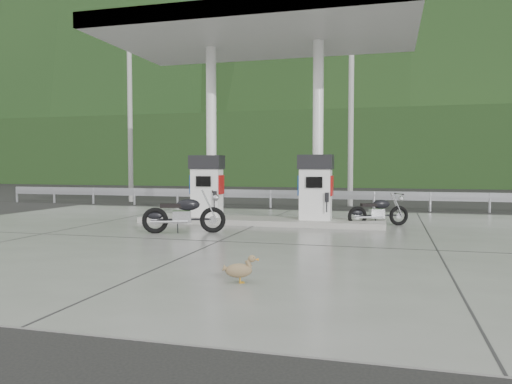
% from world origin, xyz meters
% --- Properties ---
extents(ground, '(160.00, 160.00, 0.00)m').
position_xyz_m(ground, '(0.00, 0.00, 0.00)').
color(ground, black).
rests_on(ground, ground).
extents(forecourt_apron, '(18.00, 14.00, 0.02)m').
position_xyz_m(forecourt_apron, '(0.00, 0.00, 0.01)').
color(forecourt_apron, slate).
rests_on(forecourt_apron, ground).
extents(pump_island, '(7.00, 1.40, 0.15)m').
position_xyz_m(pump_island, '(0.00, 2.50, 0.10)').
color(pump_island, '#99968E').
rests_on(pump_island, forecourt_apron).
extents(gas_pump_left, '(0.95, 0.55, 1.80)m').
position_xyz_m(gas_pump_left, '(-1.60, 2.50, 1.07)').
color(gas_pump_left, white).
rests_on(gas_pump_left, pump_island).
extents(gas_pump_right, '(0.95, 0.55, 1.80)m').
position_xyz_m(gas_pump_right, '(1.60, 2.50, 1.07)').
color(gas_pump_right, white).
rests_on(gas_pump_right, pump_island).
extents(canopy_column_left, '(0.30, 0.30, 5.00)m').
position_xyz_m(canopy_column_left, '(-1.60, 2.90, 2.67)').
color(canopy_column_left, white).
rests_on(canopy_column_left, pump_island).
extents(canopy_column_right, '(0.30, 0.30, 5.00)m').
position_xyz_m(canopy_column_right, '(1.60, 2.90, 2.67)').
color(canopy_column_right, white).
rests_on(canopy_column_right, pump_island).
extents(canopy_roof, '(8.50, 5.00, 0.40)m').
position_xyz_m(canopy_roof, '(0.00, 2.50, 5.37)').
color(canopy_roof, beige).
rests_on(canopy_roof, canopy_column_left).
extents(guardrail, '(26.00, 0.16, 1.42)m').
position_xyz_m(guardrail, '(0.00, 8.00, 0.71)').
color(guardrail, '#9FA1A7').
rests_on(guardrail, ground).
extents(road, '(60.00, 7.00, 0.01)m').
position_xyz_m(road, '(0.00, 11.50, 0.00)').
color(road, black).
rests_on(road, ground).
extents(utility_pole_a, '(0.22, 0.22, 8.00)m').
position_xyz_m(utility_pole_a, '(-8.00, 9.50, 4.00)').
color(utility_pole_a, '#9A9A94').
rests_on(utility_pole_a, ground).
extents(utility_pole_b, '(0.22, 0.22, 8.00)m').
position_xyz_m(utility_pole_b, '(2.00, 9.50, 4.00)').
color(utility_pole_b, '#9A9A94').
rests_on(utility_pole_b, ground).
extents(tree_band, '(80.00, 6.00, 6.00)m').
position_xyz_m(tree_band, '(0.00, 30.00, 3.00)').
color(tree_band, black).
rests_on(tree_band, ground).
extents(forested_hills, '(100.00, 40.00, 140.00)m').
position_xyz_m(forested_hills, '(0.00, 60.00, 0.00)').
color(forested_hills, black).
rests_on(forested_hills, ground).
extents(motorcycle_left, '(1.99, 1.24, 0.90)m').
position_xyz_m(motorcycle_left, '(-1.28, 0.09, 0.47)').
color(motorcycle_left, black).
rests_on(motorcycle_left, forecourt_apron).
extents(motorcycle_right, '(1.70, 1.15, 0.77)m').
position_xyz_m(motorcycle_right, '(3.28, 2.84, 0.41)').
color(motorcycle_right, black).
rests_on(motorcycle_right, forecourt_apron).
extents(duck, '(0.48, 0.27, 0.33)m').
position_xyz_m(duck, '(1.56, -4.56, 0.19)').
color(duck, brown).
rests_on(duck, forecourt_apron).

